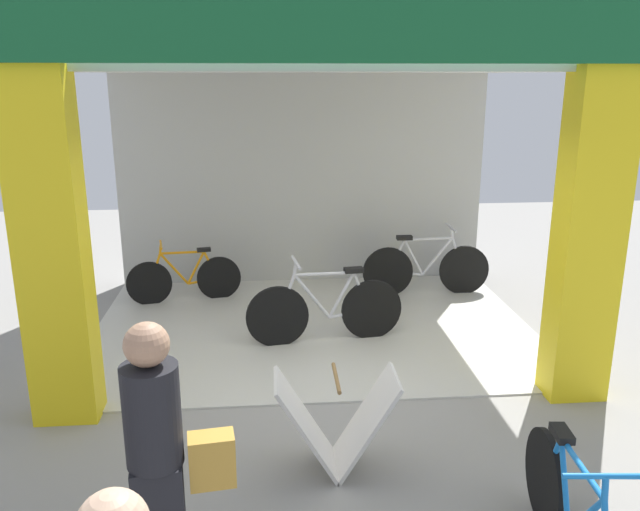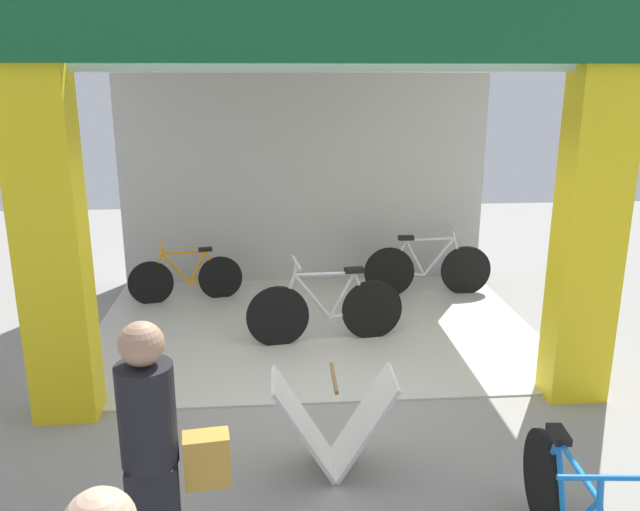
% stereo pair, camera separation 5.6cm
% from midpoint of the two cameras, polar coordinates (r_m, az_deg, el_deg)
% --- Properties ---
extents(ground_plane, '(18.23, 18.23, 0.00)m').
position_cam_midpoint_polar(ground_plane, '(6.01, 0.99, -13.06)').
color(ground_plane, gray).
rests_on(ground_plane, ground).
extents(shop_facade, '(5.31, 4.03, 3.86)m').
position_cam_midpoint_polar(shop_facade, '(7.06, -0.30, 8.67)').
color(shop_facade, beige).
rests_on(shop_facade, ground).
extents(bicycle_inside_0, '(1.47, 0.40, 0.81)m').
position_cam_midpoint_polar(bicycle_inside_0, '(8.60, -11.61, -1.96)').
color(bicycle_inside_0, black).
rests_on(bicycle_inside_0, ground).
extents(bicycle_inside_1, '(1.76, 0.48, 0.97)m').
position_cam_midpoint_polar(bicycle_inside_1, '(7.14, 0.77, -4.84)').
color(bicycle_inside_1, black).
rests_on(bicycle_inside_1, ground).
extents(bicycle_inside_2, '(1.73, 0.47, 0.95)m').
position_cam_midpoint_polar(bicycle_inside_2, '(8.77, 9.70, -1.14)').
color(bicycle_inside_2, black).
rests_on(bicycle_inside_2, ground).
extents(sandwich_board_sign, '(0.93, 0.48, 0.78)m').
position_cam_midpoint_polar(sandwich_board_sign, '(4.97, 1.56, -14.66)').
color(sandwich_board_sign, silver).
rests_on(sandwich_board_sign, ground).
extents(pedestrian_0, '(0.60, 0.34, 1.70)m').
position_cam_midpoint_polar(pedestrian_0, '(3.74, -13.95, -17.57)').
color(pedestrian_0, black).
rests_on(pedestrian_0, ground).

